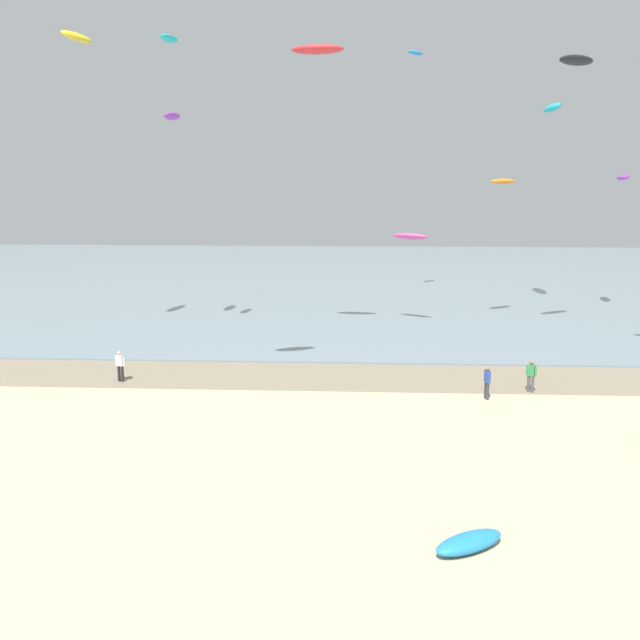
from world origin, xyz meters
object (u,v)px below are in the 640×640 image
object	(u,v)px
kite_aloft_7	(503,181)
kite_aloft_11	(169,39)
person_nearest_camera	(487,381)
kite_aloft_13	(77,37)
kite_aloft_9	(410,236)
grounded_kite	(469,542)
kite_aloft_1	(552,108)
kite_aloft_12	(172,116)
kite_aloft_4	(415,53)
kite_aloft_6	(576,60)
person_by_waterline	(120,365)
person_left_flank	(531,375)
kite_aloft_10	(317,49)
kite_aloft_5	(623,177)

from	to	relation	value
kite_aloft_7	kite_aloft_11	size ratio (longest dim) A/B	1.16
person_nearest_camera	kite_aloft_7	bearing A→B (deg)	77.60
kite_aloft_13	kite_aloft_9	bearing A→B (deg)	-63.06
grounded_kite	kite_aloft_1	world-z (taller)	kite_aloft_1
grounded_kite	kite_aloft_12	distance (m)	36.81
kite_aloft_11	kite_aloft_13	distance (m)	6.15
kite_aloft_4	kite_aloft_6	distance (m)	17.80
person_nearest_camera	kite_aloft_7	world-z (taller)	kite_aloft_7
kite_aloft_4	kite_aloft_6	world-z (taller)	kite_aloft_4
person_by_waterline	kite_aloft_9	bearing A→B (deg)	41.91
person_by_waterline	kite_aloft_9	distance (m)	23.20
kite_aloft_12	person_by_waterline	bearing A→B (deg)	-175.85
kite_aloft_6	kite_aloft_9	world-z (taller)	kite_aloft_6
person_nearest_camera	kite_aloft_9	bearing A→B (deg)	98.95
kite_aloft_7	kite_aloft_12	bearing A→B (deg)	-25.24
kite_aloft_4	kite_aloft_7	xyz separation A→B (m)	(5.94, -9.04, -10.49)
kite_aloft_7	person_left_flank	bearing A→B (deg)	50.14
kite_aloft_12	kite_aloft_6	bearing A→B (deg)	-90.44
kite_aloft_1	kite_aloft_9	world-z (taller)	kite_aloft_1
person_nearest_camera	person_by_waterline	xyz separation A→B (m)	(-19.41, 2.07, 0.00)
kite_aloft_9	person_by_waterline	bearing A→B (deg)	70.29
person_nearest_camera	kite_aloft_4	distance (m)	34.48
kite_aloft_9	kite_aloft_11	size ratio (longest dim) A/B	1.27
kite_aloft_10	kite_aloft_11	world-z (taller)	kite_aloft_11
kite_aloft_11	kite_aloft_12	size ratio (longest dim) A/B	0.84
person_left_flank	person_nearest_camera	bearing A→B (deg)	-152.85
kite_aloft_1	kite_aloft_10	distance (m)	22.51
kite_aloft_6	kite_aloft_1	bearing A→B (deg)	47.88
kite_aloft_11	kite_aloft_10	bearing A→B (deg)	99.85
kite_aloft_9	kite_aloft_11	xyz separation A→B (m)	(-15.66, -5.77, 12.65)
kite_aloft_12	kite_aloft_13	size ratio (longest dim) A/B	0.82
kite_aloft_6	kite_aloft_10	size ratio (longest dim) A/B	0.90
kite_aloft_7	kite_aloft_11	xyz separation A→B (m)	(-22.50, -7.54, 8.73)
kite_aloft_1	kite_aloft_10	size ratio (longest dim) A/B	1.09
person_by_waterline	person_left_flank	size ratio (longest dim) A/B	1.00
kite_aloft_4	kite_aloft_12	xyz separation A→B (m)	(-17.53, -12.86, -6.10)
kite_aloft_5	kite_aloft_7	bearing A→B (deg)	125.16
person_by_waterline	kite_aloft_5	distance (m)	41.09
kite_aloft_6	kite_aloft_12	world-z (taller)	kite_aloft_6
grounded_kite	kite_aloft_6	world-z (taller)	kite_aloft_6
person_by_waterline	kite_aloft_11	distance (m)	20.65
grounded_kite	kite_aloft_5	world-z (taller)	kite_aloft_5
person_left_flank	kite_aloft_13	size ratio (longest dim) A/B	0.56
kite_aloft_9	grounded_kite	bearing A→B (deg)	117.48
person_nearest_camera	kite_aloft_1	size ratio (longest dim) A/B	0.48
person_nearest_camera	kite_aloft_9	size ratio (longest dim) A/B	0.64
grounded_kite	kite_aloft_13	bearing A→B (deg)	-83.53
person_nearest_camera	person_by_waterline	world-z (taller)	same
kite_aloft_4	kite_aloft_10	xyz separation A→B (m)	(-7.33, -16.59, -2.47)
person_left_flank	kite_aloft_9	size ratio (longest dim) A/B	0.64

